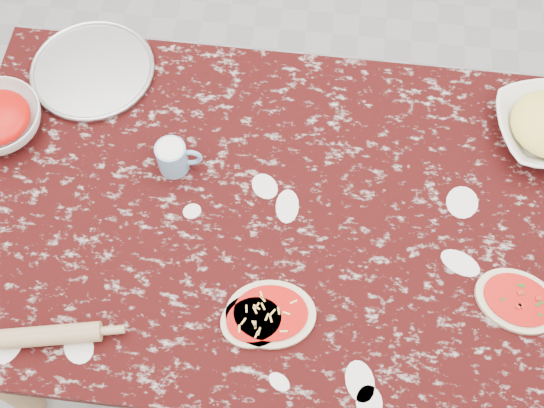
{
  "coord_description": "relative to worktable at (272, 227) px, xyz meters",
  "views": [
    {
      "loc": [
        0.09,
        -0.73,
        2.29
      ],
      "look_at": [
        0.0,
        0.0,
        0.8
      ],
      "focal_mm": 45.66,
      "sensor_mm": 36.0,
      "label": 1
    }
  ],
  "objects": [
    {
      "name": "flour_mug",
      "position": [
        -0.26,
        0.1,
        0.13
      ],
      "size": [
        0.12,
        0.08,
        0.09
      ],
      "color": "#72A0CC",
      "rests_on": "worktable"
    },
    {
      "name": "worktable",
      "position": [
        0.0,
        0.0,
        0.0
      ],
      "size": [
        1.6,
        1.0,
        0.75
      ],
      "color": "black",
      "rests_on": "ground"
    },
    {
      "name": "pizza_tray",
      "position": [
        -0.54,
        0.37,
        0.09
      ],
      "size": [
        0.4,
        0.4,
        0.01
      ],
      "primitive_type": "cylinder",
      "rotation": [
        0.0,
        0.0,
        -0.22
      ],
      "color": "#B2B2B7",
      "rests_on": "worktable"
    },
    {
      "name": "pizza_left",
      "position": [
        0.03,
        -0.26,
        0.09
      ],
      "size": [
        0.22,
        0.18,
        0.02
      ],
      "color": "beige",
      "rests_on": "worktable"
    },
    {
      "name": "rolling_pin",
      "position": [
        -0.46,
        -0.37,
        0.11
      ],
      "size": [
        0.23,
        0.09,
        0.05
      ],
      "primitive_type": "cylinder",
      "rotation": [
        0.0,
        1.57,
        0.2
      ],
      "color": "tan",
      "rests_on": "worktable"
    },
    {
      "name": "pizza_mid",
      "position": [
        -0.01,
        -0.28,
        0.09
      ],
      "size": [
        0.19,
        0.17,
        0.02
      ],
      "color": "beige",
      "rests_on": "worktable"
    },
    {
      "name": "pizza_right",
      "position": [
        0.59,
        -0.16,
        0.09
      ],
      "size": [
        0.23,
        0.2,
        0.02
      ],
      "color": "beige",
      "rests_on": "worktable"
    },
    {
      "name": "ground",
      "position": [
        0.0,
        0.0,
        -0.67
      ],
      "size": [
        4.0,
        4.0,
        0.0
      ],
      "primitive_type": "plane",
      "color": "gray"
    }
  ]
}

